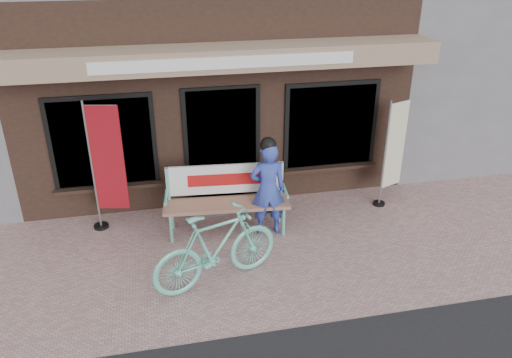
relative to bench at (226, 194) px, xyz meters
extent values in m
plane|color=tan|center=(0.09, -1.07, -0.65)|extent=(70.00, 70.00, 0.00)
cube|color=black|center=(0.09, 3.93, 1.15)|extent=(7.00, 6.00, 3.60)
cube|color=#9D826B|center=(0.09, 0.58, 2.10)|extent=(7.00, 0.80, 0.35)
cube|color=white|center=(0.09, 0.17, 2.10)|extent=(4.00, 0.02, 0.18)
cube|color=black|center=(0.09, 0.91, 0.45)|extent=(1.20, 0.06, 2.10)
cube|color=black|center=(0.09, 0.90, 0.45)|extent=(1.35, 0.04, 2.20)
cube|color=black|center=(-1.91, 0.91, 0.70)|extent=(1.60, 0.06, 1.50)
cube|color=black|center=(2.09, 0.91, 0.70)|extent=(1.60, 0.06, 1.50)
cube|color=black|center=(-1.91, 0.90, 0.70)|extent=(1.75, 0.04, 1.65)
cube|color=black|center=(2.09, 0.90, 0.70)|extent=(1.75, 0.04, 1.65)
cube|color=black|center=(-1.91, 0.85, -0.10)|extent=(1.80, 0.18, 0.06)
cube|color=black|center=(2.09, 0.85, -0.10)|extent=(1.80, 0.18, 0.06)
cube|color=#59595B|center=(0.09, 0.68, -0.58)|extent=(1.30, 0.45, 0.15)
cylinder|color=#6CD4BC|center=(-0.93, -0.25, -0.41)|extent=(0.05, 0.05, 0.48)
cylinder|color=#6CD4BC|center=(-0.89, 0.20, -0.41)|extent=(0.05, 0.05, 0.48)
cylinder|color=#6CD4BC|center=(0.88, -0.41, -0.41)|extent=(0.05, 0.05, 0.48)
cylinder|color=#6CD4BC|center=(0.92, 0.04, -0.41)|extent=(0.05, 0.05, 0.48)
cube|color=#A6755B|center=(-0.01, -0.11, -0.14)|extent=(2.08, 0.69, 0.06)
cylinder|color=#6CD4BC|center=(-0.92, 0.20, 0.15)|extent=(0.05, 0.05, 0.62)
cylinder|color=#6CD4BC|center=(0.94, 0.04, 0.15)|extent=(0.05, 0.05, 0.62)
cube|color=white|center=(0.01, 0.14, 0.20)|extent=(1.93, 0.21, 0.51)
cube|color=#B21414|center=(0.01, 0.11, 0.20)|extent=(1.22, 0.12, 0.20)
cylinder|color=#6CD4BC|center=(-0.97, -0.02, 0.05)|extent=(0.09, 0.50, 0.05)
cylinder|color=#6CD4BC|center=(0.95, -0.19, 0.05)|extent=(0.09, 0.50, 0.05)
imported|color=#3347B1|center=(0.64, -0.26, 0.14)|extent=(0.60, 0.41, 1.58)
sphere|color=black|center=(0.64, -0.26, 0.90)|extent=(0.27, 0.27, 0.25)
imported|color=#6CD4BC|center=(-0.36, -1.43, -0.08)|extent=(1.97, 1.12, 1.14)
cylinder|color=gray|center=(-2.08, 0.46, 0.46)|extent=(0.04, 0.04, 2.23)
cylinder|color=gray|center=(-1.84, 0.40, 1.50)|extent=(0.50, 0.13, 0.02)
cube|color=maroon|center=(-1.82, 0.40, 0.61)|extent=(0.50, 0.13, 1.77)
cylinder|color=black|center=(-2.08, 0.46, -0.62)|extent=(0.29, 0.29, 0.05)
cylinder|color=gray|center=(2.87, 0.23, 0.34)|extent=(0.04, 0.04, 1.98)
cylinder|color=gray|center=(3.08, 0.32, 1.26)|extent=(0.43, 0.18, 0.02)
cube|color=beige|center=(3.09, 0.32, 0.48)|extent=(0.43, 0.19, 1.58)
cylinder|color=black|center=(2.87, 0.23, -0.63)|extent=(0.28, 0.28, 0.05)
cube|color=black|center=(0.87, 0.37, -0.25)|extent=(0.41, 0.17, 0.81)
cube|color=beige|center=(0.86, 0.33, -0.16)|extent=(0.33, 0.10, 0.49)
camera|label=1|loc=(-1.03, -7.20, 3.74)|focal=35.00mm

